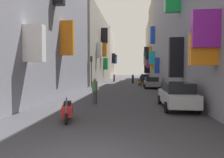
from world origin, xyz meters
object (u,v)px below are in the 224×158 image
parked_car_silver (177,95)px  pedestrian_mid_street (133,79)px  parked_car_blue (145,77)px  parked_car_grey (151,82)px  scooter_red (67,111)px  pedestrian_near_right (95,91)px  scooter_orange (139,82)px  pedestrian_crossing (141,79)px  traffic_light_near_corner (91,66)px  scooter_black (143,80)px  parked_car_yellow (144,77)px  pedestrian_near_left (114,78)px

parked_car_silver → pedestrian_mid_street: bearing=96.7°
parked_car_blue → parked_car_grey: (-0.14, -18.34, 0.01)m
scooter_red → pedestrian_near_right: 4.72m
scooter_orange → pedestrian_crossing: bearing=81.5°
parked_car_silver → traffic_light_near_corner: bearing=120.2°
pedestrian_near_right → traffic_light_near_corner: bearing=103.2°
scooter_black → pedestrian_crossing: (-0.54, -5.96, 0.34)m
scooter_orange → pedestrian_mid_street: bearing=103.2°
parked_car_yellow → traffic_light_near_corner: bearing=-108.7°
parked_car_blue → pedestrian_crossing: bearing=-96.3°
parked_car_yellow → traffic_light_near_corner: traffic_light_near_corner is taller
parked_car_silver → traffic_light_near_corner: size_ratio=0.99×
scooter_orange → scooter_black: size_ratio=0.99×
pedestrian_near_left → scooter_red: bearing=-88.1°
parked_car_yellow → pedestrian_crossing: size_ratio=2.51×
pedestrian_near_right → traffic_light_near_corner: traffic_light_near_corner is taller
pedestrian_near_right → scooter_orange: bearing=78.6°
pedestrian_near_right → traffic_light_near_corner: size_ratio=0.42×
scooter_black → pedestrian_crossing: 5.99m
parked_car_grey → scooter_black: bearing=92.4°
parked_car_silver → scooter_orange: 18.86m
parked_car_blue → scooter_black: 5.37m
parked_car_blue → scooter_orange: (-1.60, -13.73, -0.29)m
scooter_black → pedestrian_near_left: bearing=164.0°
parked_car_yellow → pedestrian_crossing: bearing=-94.6°
parked_car_blue → traffic_light_near_corner: 20.06m
traffic_light_near_corner → scooter_red: bearing=-81.2°
parked_car_grey → pedestrian_mid_street: pedestrian_mid_street is taller
parked_car_silver → scooter_black: bearing=91.7°
pedestrian_near_left → pedestrian_near_right: (1.42, -27.75, 0.11)m
scooter_orange → scooter_red: same height
scooter_orange → pedestrian_near_left: (-4.96, 10.10, 0.32)m
parked_car_grey → traffic_light_near_corner: bearing=178.7°
pedestrian_crossing → scooter_black: bearing=84.8°
pedestrian_near_left → parked_car_silver: bearing=-77.0°
parked_car_grey → traffic_light_near_corner: (-8.11, 0.18, 2.15)m
scooter_orange → scooter_black: same height
parked_car_blue → pedestrian_crossing: size_ratio=2.70×
parked_car_yellow → pedestrian_near_left: bearing=-123.0°
parked_car_silver → parked_car_yellow: bearing=89.8°
scooter_red → pedestrian_near_left: size_ratio=1.11×
parked_car_grey → pedestrian_crossing: bearing=98.8°
pedestrian_near_right → pedestrian_crossing: bearing=79.0°
scooter_orange → parked_car_silver: bearing=-84.8°
parked_car_silver → parked_car_grey: bearing=91.0°
parked_car_blue → parked_car_yellow: parked_car_yellow is taller
parked_car_yellow → pedestrian_mid_street: bearing=-100.0°
parked_car_blue → scooter_orange: 13.82m
scooter_orange → pedestrian_near_right: (-3.54, -17.65, 0.43)m
scooter_orange → traffic_light_near_corner: bearing=-146.3°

